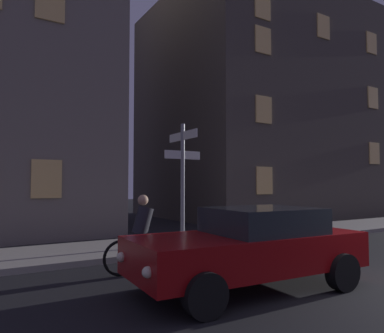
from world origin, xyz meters
TOP-DOWN VIEW (x-y plane):
  - sidewalk_kerb at (0.00, 6.38)m, footprint 40.00×2.68m
  - signpost at (-1.32, 5.88)m, footprint 1.17×1.56m
  - car_near_left at (-2.27, 1.80)m, footprint 4.31×2.08m
  - cyclist at (-3.41, 3.78)m, footprint 1.82×0.36m
  - building_right_block at (8.49, 13.69)m, footprint 12.25×10.01m

SIDE VIEW (x-z plane):
  - sidewalk_kerb at x=0.00m, z-range 0.00..0.14m
  - car_near_left at x=-2.27m, z-range 0.04..1.45m
  - cyclist at x=-3.41m, z-range -0.06..1.55m
  - signpost at x=-1.32m, z-range 0.46..3.90m
  - building_right_block at x=8.49m, z-range 0.00..12.36m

